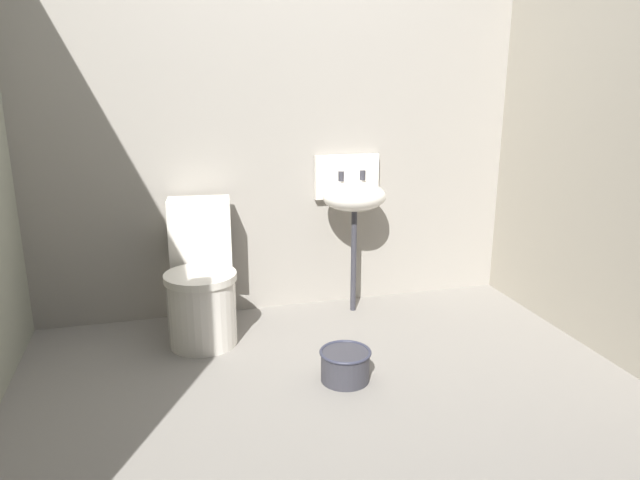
% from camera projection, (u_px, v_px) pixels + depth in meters
% --- Properties ---
extents(ground_plane, '(3.45, 2.84, 0.08)m').
position_uv_depth(ground_plane, '(337.00, 408.00, 2.78)').
color(ground_plane, gray).
extents(wall_back, '(3.45, 0.10, 2.40)m').
position_uv_depth(wall_back, '(279.00, 121.00, 3.62)').
color(wall_back, gray).
rests_on(wall_back, ground).
extents(wall_right, '(0.10, 2.64, 2.40)m').
position_uv_depth(wall_right, '(636.00, 132.00, 2.93)').
color(wall_right, '#9F9786').
rests_on(wall_right, ground).
extents(toilet_near_wall, '(0.44, 0.62, 0.78)m').
position_uv_depth(toilet_near_wall, '(201.00, 285.00, 3.35)').
color(toilet_near_wall, silver).
rests_on(toilet_near_wall, ground).
extents(sink, '(0.42, 0.35, 0.99)m').
position_uv_depth(sink, '(353.00, 195.00, 3.65)').
color(sink, '#35353C').
rests_on(sink, ground).
extents(bucket, '(0.26, 0.26, 0.16)m').
position_uv_depth(bucket, '(345.00, 365.00, 2.93)').
color(bucket, '#35353C').
rests_on(bucket, ground).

